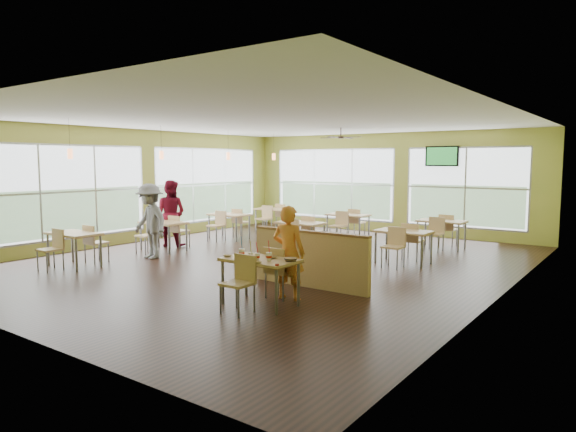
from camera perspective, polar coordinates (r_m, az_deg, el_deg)
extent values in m
plane|color=black|center=(11.84, -1.54, -5.07)|extent=(12.00, 12.00, 0.00)
plane|color=white|center=(11.65, -1.59, 10.57)|extent=(12.00, 12.00, 0.00)
cube|color=#B7B64A|center=(16.80, 10.94, 3.60)|extent=(10.00, 0.04, 3.20)
cube|color=#B7B64A|center=(15.19, -16.78, 3.21)|extent=(0.04, 12.00, 3.20)
cube|color=#B7B64A|center=(9.49, 23.24, 1.45)|extent=(0.04, 12.00, 3.20)
cube|color=white|center=(14.05, -23.20, 2.47)|extent=(0.02, 4.50, 2.35)
cube|color=white|center=(17.17, -8.76, 3.44)|extent=(0.02, 4.50, 2.35)
cube|color=white|center=(17.72, 5.02, 3.56)|extent=(4.50, 0.02, 2.35)
cube|color=white|center=(15.91, 19.12, 2.98)|extent=(3.50, 0.02, 2.35)
cube|color=#B7BABC|center=(15.58, -15.12, -1.29)|extent=(0.04, 9.40, 0.05)
cube|color=#B7BABC|center=(16.77, 11.59, -0.70)|extent=(8.00, 0.04, 0.05)
cube|color=tan|center=(8.17, -3.12, -4.89)|extent=(1.20, 0.70, 0.04)
cube|color=brown|center=(8.17, -3.12, -5.06)|extent=(1.22, 0.71, 0.01)
cylinder|color=slate|center=(8.38, -7.26, -7.27)|extent=(0.05, 0.05, 0.71)
cylinder|color=slate|center=(7.70, -1.30, -8.41)|extent=(0.05, 0.05, 0.71)
cylinder|color=slate|center=(8.80, -4.67, -6.60)|extent=(0.05, 0.05, 0.71)
cylinder|color=slate|center=(8.16, 1.17, -7.59)|extent=(0.05, 0.05, 0.71)
cube|color=tan|center=(8.65, -0.81, -6.16)|extent=(0.42, 0.42, 0.04)
cube|color=tan|center=(8.76, -0.07, -4.54)|extent=(0.42, 0.04, 0.40)
cube|color=tan|center=(7.82, -5.65, -7.51)|extent=(0.42, 0.42, 0.04)
cube|color=tan|center=(7.63, -6.62, -6.16)|extent=(0.42, 0.04, 0.40)
cube|color=tan|center=(9.37, 2.48, -4.91)|extent=(2.40, 0.12, 1.00)
cube|color=brown|center=(9.28, 2.49, -1.76)|extent=(2.40, 0.14, 0.04)
cube|color=tan|center=(12.09, -22.72, -1.80)|extent=(1.20, 0.70, 0.04)
cube|color=brown|center=(12.09, -22.71, -1.91)|extent=(1.22, 0.71, 0.01)
cylinder|color=slate|center=(12.46, -25.09, -3.42)|extent=(0.05, 0.05, 0.71)
cylinder|color=slate|center=(11.54, -22.46, -4.02)|extent=(0.05, 0.05, 0.71)
cylinder|color=slate|center=(12.75, -22.82, -3.12)|extent=(0.05, 0.05, 0.71)
cylinder|color=slate|center=(11.85, -20.08, -3.68)|extent=(0.05, 0.05, 0.71)
cube|color=tan|center=(12.42, -20.51, -2.82)|extent=(0.42, 0.42, 0.04)
cube|color=tan|center=(12.49, -19.82, -1.72)|extent=(0.42, 0.04, 0.40)
cube|color=tan|center=(11.85, -24.93, -3.41)|extent=(0.42, 0.42, 0.04)
cube|color=tan|center=(11.73, -25.78, -2.45)|extent=(0.42, 0.04, 0.40)
cube|color=tan|center=(13.55, -13.70, -0.71)|extent=(1.20, 0.70, 0.04)
cube|color=brown|center=(13.55, -13.69, -0.81)|extent=(1.22, 0.71, 0.01)
cylinder|color=slate|center=(13.83, -16.03, -2.20)|extent=(0.05, 0.05, 0.71)
cylinder|color=slate|center=(13.01, -13.07, -2.63)|extent=(0.05, 0.05, 0.71)
cylinder|color=slate|center=(14.19, -14.19, -1.95)|extent=(0.05, 0.05, 0.71)
cylinder|color=slate|center=(13.39, -11.21, -2.35)|extent=(0.05, 0.05, 0.71)
cube|color=tan|center=(13.94, -11.95, -1.64)|extent=(0.42, 0.42, 0.04)
cube|color=tan|center=(14.05, -11.40, -0.67)|extent=(0.42, 0.04, 0.40)
cube|color=tan|center=(13.24, -15.47, -2.13)|extent=(0.42, 0.42, 0.04)
cube|color=tan|center=(13.09, -16.15, -1.27)|extent=(0.42, 0.04, 0.40)
cube|color=tan|center=(15.28, -6.57, 0.17)|extent=(1.20, 0.70, 0.04)
cube|color=brown|center=(15.29, -6.57, 0.08)|extent=(1.22, 0.71, 0.01)
cylinder|color=slate|center=(15.48, -8.76, -1.18)|extent=(0.05, 0.05, 0.71)
cylinder|color=slate|center=(14.75, -5.76, -1.50)|extent=(0.05, 0.05, 0.71)
cylinder|color=slate|center=(15.90, -7.29, -0.97)|extent=(0.05, 0.05, 0.71)
cylinder|color=slate|center=(15.19, -4.31, -1.27)|extent=(0.05, 0.05, 0.71)
cube|color=tan|center=(15.72, -5.21, -0.68)|extent=(0.42, 0.42, 0.04)
cube|color=tan|center=(15.84, -4.77, 0.18)|extent=(0.42, 0.04, 0.40)
cube|color=tan|center=(14.91, -7.98, -1.07)|extent=(0.42, 0.42, 0.04)
cube|color=tan|center=(14.75, -8.50, -0.30)|extent=(0.42, 0.04, 0.40)
cube|color=tan|center=(16.97, -1.57, 0.78)|extent=(1.20, 0.70, 0.04)
cube|color=brown|center=(16.97, -1.57, 0.70)|extent=(1.22, 0.71, 0.01)
cylinder|color=slate|center=(17.11, -3.60, -0.44)|extent=(0.05, 0.05, 0.71)
cylinder|color=slate|center=(16.45, -0.68, -0.69)|extent=(0.05, 0.05, 0.71)
cylinder|color=slate|center=(17.56, -2.40, -0.27)|extent=(0.05, 0.05, 0.71)
cylinder|color=slate|center=(16.92, 0.48, -0.50)|extent=(0.05, 0.05, 0.71)
cube|color=tan|center=(17.43, -0.48, 0.00)|extent=(0.42, 0.42, 0.04)
cube|color=tan|center=(17.57, -0.11, 0.77)|extent=(0.42, 0.04, 0.40)
cube|color=tan|center=(16.56, -2.72, -0.32)|extent=(0.42, 0.42, 0.04)
cube|color=tan|center=(16.39, -3.14, 0.38)|extent=(0.42, 0.04, 0.40)
cube|color=tan|center=(13.10, 1.38, -0.76)|extent=(1.20, 0.70, 0.04)
cube|color=brown|center=(13.10, 1.37, -0.87)|extent=(1.22, 0.71, 0.01)
cylinder|color=slate|center=(13.23, -1.27, -2.33)|extent=(0.05, 0.05, 0.71)
cylinder|color=slate|center=(12.62, 2.66, -2.75)|extent=(0.05, 0.05, 0.71)
cylinder|color=slate|center=(13.69, 0.19, -2.05)|extent=(0.05, 0.05, 0.71)
cylinder|color=slate|center=(13.10, 4.04, -2.43)|extent=(0.05, 0.05, 0.71)
cube|color=tan|center=(13.59, 2.68, -1.71)|extent=(0.42, 0.42, 0.04)
cube|color=tan|center=(13.72, 3.12, -0.71)|extent=(0.42, 0.04, 0.40)
cube|color=tan|center=(12.69, -0.03, -2.25)|extent=(0.42, 0.42, 0.04)
cube|color=tan|center=(12.51, -0.54, -1.36)|extent=(0.42, 0.04, 0.40)
cube|color=tan|center=(15.22, 6.69, 0.14)|extent=(1.20, 0.70, 0.04)
cube|color=brown|center=(15.22, 6.69, 0.05)|extent=(1.22, 0.71, 0.01)
cylinder|color=slate|center=(15.28, 4.37, -1.22)|extent=(0.05, 0.05, 0.71)
cylinder|color=slate|center=(14.75, 7.96, -1.52)|extent=(0.05, 0.05, 0.71)
cylinder|color=slate|center=(15.78, 5.47, -1.01)|extent=(0.05, 0.05, 0.71)
cylinder|color=slate|center=(15.27, 8.97, -1.29)|extent=(0.05, 0.05, 0.71)
cube|color=tan|center=(15.73, 7.65, -0.70)|extent=(0.42, 0.42, 0.04)
cube|color=tan|center=(15.87, 7.98, 0.15)|extent=(0.42, 0.04, 0.40)
cube|color=tan|center=(14.78, 5.64, -1.11)|extent=(0.42, 0.42, 0.04)
cube|color=tan|center=(14.59, 5.28, -0.33)|extent=(0.42, 0.04, 0.40)
cube|color=tan|center=(11.77, 12.72, -1.68)|extent=(1.20, 0.70, 0.04)
cube|color=brown|center=(11.77, 12.71, -1.80)|extent=(1.22, 0.71, 0.01)
cylinder|color=slate|center=(11.78, 9.70, -3.45)|extent=(0.05, 0.05, 0.71)
cylinder|color=slate|center=(11.36, 14.61, -3.91)|extent=(0.05, 0.05, 0.71)
cylinder|color=slate|center=(12.30, 10.89, -3.08)|extent=(0.05, 0.05, 0.71)
cylinder|color=slate|center=(11.89, 15.62, -3.50)|extent=(0.05, 0.05, 0.71)
cube|color=tan|center=(12.31, 13.69, -2.68)|extent=(0.42, 0.42, 0.04)
cube|color=tan|center=(12.45, 14.04, -1.57)|extent=(0.42, 0.04, 0.40)
cube|color=tan|center=(11.31, 11.59, -3.40)|extent=(0.42, 0.42, 0.04)
cube|color=tan|center=(11.10, 11.21, -2.41)|extent=(0.42, 0.04, 0.40)
cube|color=tan|center=(14.09, 16.70, -0.54)|extent=(1.20, 0.70, 0.04)
cube|color=brown|center=(14.09, 16.69, -0.64)|extent=(1.22, 0.71, 0.01)
cylinder|color=slate|center=(14.05, 14.18, -2.03)|extent=(0.05, 0.05, 0.71)
cylinder|color=slate|center=(13.69, 18.39, -2.36)|extent=(0.05, 0.05, 0.71)
cylinder|color=slate|center=(14.58, 15.02, -1.76)|extent=(0.05, 0.05, 0.71)
cylinder|color=slate|center=(14.24, 19.09, -2.07)|extent=(0.05, 0.05, 0.71)
cube|color=tan|center=(14.64, 17.37, -1.43)|extent=(0.42, 0.42, 0.04)
cube|color=tan|center=(14.79, 17.63, -0.50)|extent=(0.42, 0.04, 0.40)
cube|color=tan|center=(13.60, 15.91, -1.93)|extent=(0.42, 0.42, 0.04)
cube|color=tan|center=(13.40, 15.66, -1.09)|extent=(0.42, 0.04, 0.40)
cylinder|color=#2D2119|center=(12.00, -23.13, 8.28)|extent=(0.01, 0.01, 0.70)
cylinder|color=#EC8249|center=(11.99, -23.05, 6.38)|extent=(0.11, 0.11, 0.22)
cylinder|color=#2D2119|center=(13.47, -13.92, 8.29)|extent=(0.01, 0.01, 0.70)
cylinder|color=#EC8249|center=(13.46, -13.88, 6.58)|extent=(0.11, 0.11, 0.22)
cylinder|color=#2D2119|center=(15.22, -6.67, 8.14)|extent=(0.01, 0.01, 0.70)
cylinder|color=#EC8249|center=(15.21, -6.65, 6.63)|extent=(0.11, 0.11, 0.22)
cylinder|color=#2D2119|center=(16.91, -1.59, 7.96)|extent=(0.01, 0.01, 0.70)
cylinder|color=#EC8249|center=(16.90, -1.59, 6.60)|extent=(0.11, 0.11, 0.22)
cylinder|color=#2D2119|center=(14.15, 5.89, 9.24)|extent=(0.03, 0.03, 0.24)
cylinder|color=#2D2119|center=(14.14, 5.89, 8.68)|extent=(0.16, 0.16, 0.06)
cube|color=#2D2119|center=(13.97, 7.15, 8.70)|extent=(0.55, 0.10, 0.01)
cube|color=#2D2119|center=(14.44, 6.58, 8.61)|extent=(0.10, 0.55, 0.01)
cube|color=#2D2119|center=(14.32, 4.66, 8.66)|extent=(0.55, 0.10, 0.01)
cube|color=#2D2119|center=(13.84, 5.16, 8.74)|extent=(0.10, 0.55, 0.01)
cube|color=black|center=(16.03, 16.74, 6.39)|extent=(1.00, 0.06, 0.60)
cube|color=#258336|center=(15.99, 16.70, 6.39)|extent=(0.90, 0.01, 0.52)
imported|color=#EE441A|center=(8.48, 0.07, -4.09)|extent=(0.62, 0.46, 1.57)
imported|color=maroon|center=(14.23, -12.92, 0.30)|extent=(1.05, 0.93, 1.79)
imported|color=slate|center=(12.51, -15.08, -0.56)|extent=(1.23, 0.82, 1.77)
cone|color=white|center=(8.26, -5.16, -4.16)|extent=(0.10, 0.10, 0.13)
cylinder|color=#BD2306|center=(8.26, -5.16, -4.15)|extent=(0.09, 0.09, 0.04)
cylinder|color=white|center=(8.25, -5.17, -3.66)|extent=(0.10, 0.10, 0.01)
cylinder|color=blue|center=(8.23, -5.18, -2.86)|extent=(0.03, 0.06, 0.24)
cone|color=white|center=(8.06, -4.16, -4.49)|extent=(0.09, 0.09, 0.11)
cylinder|color=#BD2306|center=(8.06, -4.16, -4.48)|extent=(0.08, 0.08, 0.03)
cylinder|color=white|center=(8.05, -4.16, -4.05)|extent=(0.09, 0.09, 0.01)
cylinder|color=yellow|center=(8.03, -4.17, -3.36)|extent=(0.03, 0.05, 0.21)
cone|color=white|center=(8.00, -3.44, -4.57)|extent=(0.08, 0.08, 0.11)
cylinder|color=#BD2306|center=(8.00, -3.44, -4.55)|extent=(0.08, 0.08, 0.03)
cylinder|color=white|center=(7.99, -3.44, -4.13)|extent=(0.09, 0.09, 0.01)
cylinder|color=red|center=(7.97, -3.45, -3.45)|extent=(0.02, 0.05, 0.20)
cone|color=white|center=(7.97, -2.13, -4.56)|extent=(0.09, 0.09, 0.12)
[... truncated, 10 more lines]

